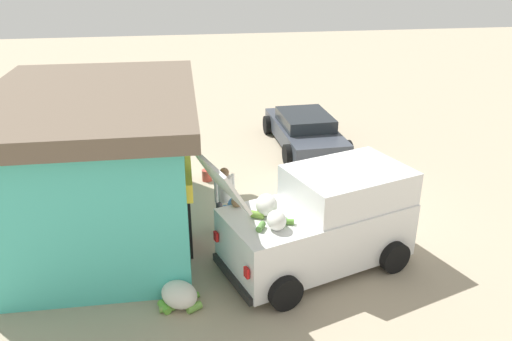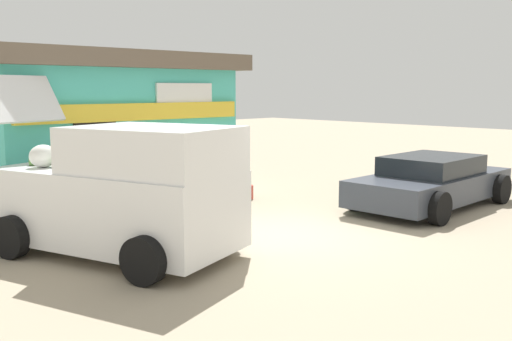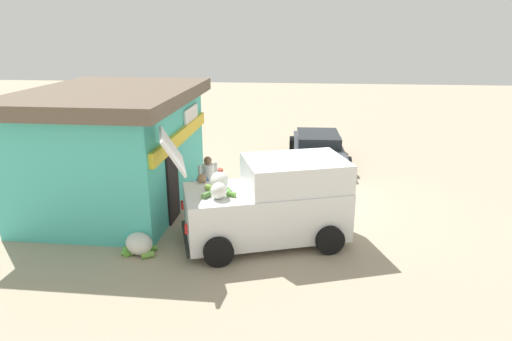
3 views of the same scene
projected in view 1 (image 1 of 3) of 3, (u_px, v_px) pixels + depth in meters
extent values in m
plane|color=tan|center=(319.00, 200.00, 13.54)|extent=(60.00, 60.00, 0.00)
cube|color=#4CC6B7|center=(99.00, 174.00, 11.37)|extent=(5.57, 3.96, 3.05)
cube|color=yellow|center=(187.00, 144.00, 11.39)|extent=(5.24, 0.19, 0.36)
cube|color=black|center=(189.00, 209.00, 10.94)|extent=(0.90, 0.07, 2.00)
cube|color=white|center=(184.00, 115.00, 12.36)|extent=(1.50, 0.08, 0.60)
cube|color=brown|center=(89.00, 100.00, 10.68)|extent=(6.15, 4.55, 0.37)
cube|color=white|center=(316.00, 232.00, 10.46)|extent=(2.90, 4.21, 1.18)
cube|color=white|center=(348.00, 185.00, 10.39)|extent=(2.38, 2.80, 0.69)
cube|color=black|center=(391.00, 176.00, 10.88)|extent=(1.48, 0.55, 0.53)
cube|color=white|center=(219.00, 179.00, 8.89)|extent=(1.70, 0.99, 0.81)
ellipsoid|color=silver|center=(276.00, 220.00, 9.35)|extent=(0.44, 0.37, 0.37)
ellipsoid|color=silver|center=(267.00, 205.00, 9.84)|extent=(0.52, 0.43, 0.43)
cylinder|color=#5F9D38|center=(289.00, 222.00, 9.56)|extent=(0.17, 0.23, 0.11)
cylinder|color=#56A73F|center=(283.00, 218.00, 9.67)|extent=(0.31, 0.19, 0.12)
cylinder|color=#598D43|center=(261.00, 227.00, 9.37)|extent=(0.28, 0.23, 0.12)
cylinder|color=olive|center=(258.00, 215.00, 9.78)|extent=(0.24, 0.30, 0.14)
cube|color=black|center=(231.00, 278.00, 9.85)|extent=(1.66, 0.61, 0.16)
cube|color=red|center=(247.00, 273.00, 9.04)|extent=(0.15, 0.10, 0.20)
cube|color=red|center=(216.00, 236.00, 10.19)|extent=(0.15, 0.10, 0.20)
cylinder|color=black|center=(394.00, 257.00, 10.39)|extent=(0.42, 0.71, 0.68)
cylinder|color=black|center=(339.00, 217.00, 11.98)|extent=(0.42, 0.71, 0.68)
cylinder|color=black|center=(285.00, 293.00, 9.30)|extent=(0.42, 0.71, 0.68)
cylinder|color=black|center=(240.00, 243.00, 10.88)|extent=(0.42, 0.71, 0.68)
cube|color=#383D47|center=(305.00, 133.00, 17.11)|extent=(4.47, 1.94, 0.56)
cube|color=#1E2328|center=(305.00, 120.00, 16.91)|extent=(2.17, 1.65, 0.41)
cylinder|color=black|center=(288.00, 155.00, 15.64)|extent=(0.67, 0.24, 0.66)
cylinder|color=black|center=(347.00, 150.00, 15.98)|extent=(0.67, 0.24, 0.66)
cylinder|color=black|center=(267.00, 125.00, 18.34)|extent=(0.67, 0.24, 0.66)
cylinder|color=black|center=(318.00, 122.00, 18.68)|extent=(0.67, 0.24, 0.66)
cylinder|color=#4C4C51|center=(231.00, 213.00, 11.96)|extent=(0.15, 0.15, 0.83)
cylinder|color=#4C4C51|center=(220.00, 218.00, 11.76)|extent=(0.15, 0.15, 0.83)
cylinder|color=silver|center=(225.00, 189.00, 11.58)|extent=(0.47, 0.47, 0.59)
sphere|color=brown|center=(224.00, 173.00, 11.42)|extent=(0.22, 0.22, 0.22)
cylinder|color=silver|center=(233.00, 185.00, 11.72)|extent=(0.09, 0.09, 0.56)
cylinder|color=silver|center=(216.00, 191.00, 11.43)|extent=(0.09, 0.09, 0.56)
cylinder|color=#4C4C51|center=(240.00, 233.00, 11.08)|extent=(0.15, 0.15, 0.87)
cylinder|color=#4C4C51|center=(225.00, 236.00, 10.99)|extent=(0.15, 0.15, 0.87)
cylinder|color=#3872B2|center=(234.00, 211.00, 10.60)|extent=(0.68, 0.42, 0.70)
sphere|color=#8C6647|center=(237.00, 202.00, 10.24)|extent=(0.23, 0.23, 0.23)
cylinder|color=#3872B2|center=(247.00, 215.00, 10.52)|extent=(0.09, 0.09, 0.58)
cylinder|color=#3872B2|center=(225.00, 218.00, 10.40)|extent=(0.09, 0.09, 0.58)
ellipsoid|color=silver|center=(179.00, 295.00, 9.41)|extent=(0.93, 0.93, 0.49)
cylinder|color=#72A545|center=(167.00, 308.00, 9.32)|extent=(0.16, 0.30, 0.12)
cylinder|color=#60AB38|center=(164.00, 307.00, 9.34)|extent=(0.35, 0.27, 0.14)
cylinder|color=#64B030|center=(184.00, 294.00, 9.69)|extent=(0.26, 0.21, 0.15)
cylinder|color=#71AC46|center=(194.00, 307.00, 9.32)|extent=(0.27, 0.32, 0.15)
cylinder|color=#66B43A|center=(191.00, 297.00, 9.64)|extent=(0.22, 0.33, 0.11)
cylinder|color=#BF3F33|center=(207.00, 175.00, 14.61)|extent=(0.29, 0.29, 0.33)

